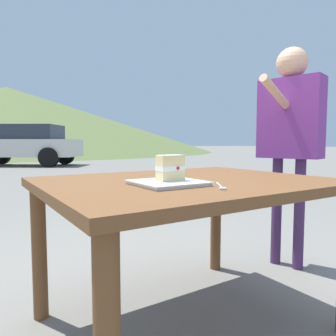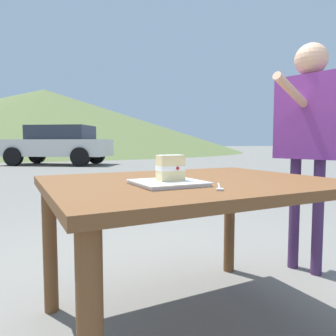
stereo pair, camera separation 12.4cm
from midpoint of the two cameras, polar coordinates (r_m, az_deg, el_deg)
The scene contains 8 objects.
ground_plane at distance 1.67m, azimuth 6.43°, elevation -26.57°, with size 160.00×160.00×0.00m, color slate.
patio_table at distance 1.45m, azimuth 6.64°, elevation -5.67°, with size 1.25×1.00×0.70m.
dessert_plate at distance 1.24m, azimuth 2.85°, elevation -2.72°, with size 0.26×0.26×0.02m.
cake_slice at distance 1.24m, azimuth 3.31°, elevation 0.01°, with size 0.11×0.07×0.10m.
dessert_fork at distance 1.18m, azimuth 12.26°, elevation -3.40°, with size 0.11×0.15×0.01m.
diner_person at distance 2.29m, azimuth 25.60°, elevation 7.62°, with size 0.57×0.44×1.50m.
parked_car_near at distance 13.39m, azimuth -19.06°, elevation 4.11°, with size 4.45×3.80×1.57m.
distant_hill at distance 36.35m, azimuth -21.32°, elevation 8.00°, with size 41.43×41.43×6.57m.
Camera 2 is at (0.74, 1.22, 0.86)m, focal length 33.64 mm.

